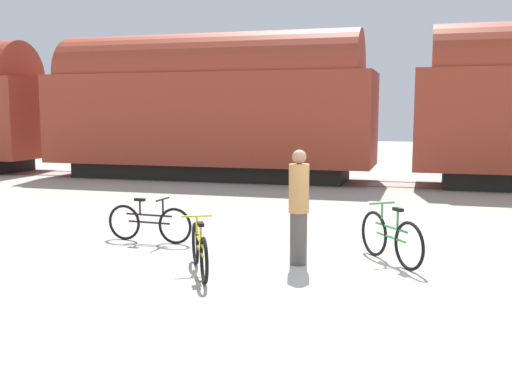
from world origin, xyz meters
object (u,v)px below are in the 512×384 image
Objects in this scene: bicycle_yellow at (199,250)px; person_in_tan at (299,207)px; bicycle_black at (149,223)px; freight_train at (395,103)px; bicycle_green at (391,238)px.

person_in_tan is at bearing 35.63° from bicycle_yellow.
bicycle_yellow is at bearing -46.52° from bicycle_black.
freight_train is 11.11m from person_in_tan.
bicycle_black is at bearing -110.49° from freight_train.
freight_train is 10.69m from bicycle_green.
bicycle_yellow is at bearing 67.08° from person_in_tan.
freight_train reaches higher than bicycle_yellow.
freight_train reaches higher than bicycle_black.
bicycle_yellow is at bearing -100.06° from freight_train.
freight_train reaches higher than bicycle_green.
freight_train reaches higher than person_in_tan.
bicycle_black is 1.08× the size of bicycle_yellow.
person_in_tan is (2.95, -0.84, 0.56)m from bicycle_black.
bicycle_green is 1.55m from person_in_tan.
bicycle_green is at bearing 28.33° from bicycle_yellow.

